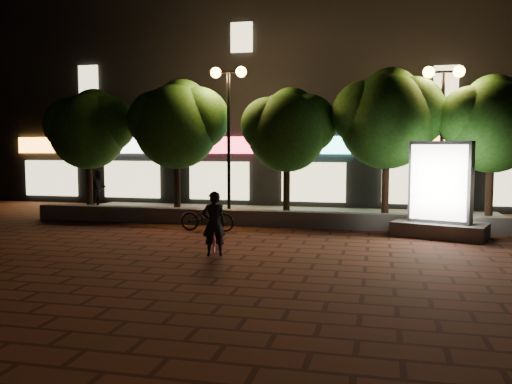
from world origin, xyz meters
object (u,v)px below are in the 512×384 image
(tree_far_left, at_px, (90,126))
(rider, at_px, (214,224))
(tree_mid, at_px, (289,127))
(ad_kiosk, at_px, (440,199))
(tree_right, at_px, (389,115))
(tree_far_right, at_px, (494,120))
(street_lamp_left, at_px, (229,103))
(scooter_parked, at_px, (207,217))
(tree_left, at_px, (178,121))
(street_lamp_right, at_px, (443,104))
(scooter_pink, at_px, (215,231))
(pedestrian, at_px, (99,188))

(tree_far_left, bearing_deg, rider, -42.60)
(tree_mid, xyz_separation_m, ad_kiosk, (4.73, -2.37, -2.12))
(tree_mid, height_order, tree_right, tree_right)
(tree_far_right, height_order, rider, tree_far_right)
(tree_mid, height_order, ad_kiosk, tree_mid)
(street_lamp_left, height_order, scooter_parked, street_lamp_left)
(tree_right, distance_m, rider, 7.93)
(tree_left, relative_size, scooter_parked, 2.90)
(street_lamp_right, height_order, scooter_parked, street_lamp_right)
(tree_far_left, distance_m, scooter_parked, 6.83)
(ad_kiosk, relative_size, scooter_pink, 1.77)
(street_lamp_right, distance_m, ad_kiosk, 3.51)
(tree_mid, height_order, tree_far_right, tree_far_right)
(tree_far_right, bearing_deg, tree_far_left, -180.00)
(tree_far_left, height_order, tree_left, tree_left)
(tree_mid, relative_size, tree_far_right, 0.95)
(street_lamp_right, distance_m, pedestrian, 13.47)
(ad_kiosk, bearing_deg, scooter_parked, -175.78)
(tree_far_right, bearing_deg, tree_mid, -180.00)
(street_lamp_right, relative_size, scooter_parked, 2.95)
(tree_right, relative_size, street_lamp_left, 0.98)
(tree_mid, height_order, pedestrian, tree_mid)
(tree_left, xyz_separation_m, pedestrian, (-4.05, 1.54, -2.60))
(tree_far_left, relative_size, ad_kiosk, 1.67)
(rider, xyz_separation_m, scooter_parked, (-1.28, 3.38, -0.32))
(pedestrian, bearing_deg, tree_left, -101.70)
(tree_far_right, relative_size, scooter_parked, 2.82)
(rider, bearing_deg, scooter_pink, -96.42)
(scooter_pink, bearing_deg, rider, -88.83)
(tree_left, xyz_separation_m, street_lamp_left, (1.95, -0.26, 0.58))
(street_lamp_right, xyz_separation_m, ad_kiosk, (-0.22, -2.11, -2.80))
(tree_right, distance_m, ad_kiosk, 3.71)
(scooter_parked, bearing_deg, scooter_pink, -156.52)
(rider, bearing_deg, tree_mid, -117.62)
(tree_far_right, distance_m, scooter_parked, 9.43)
(tree_far_left, relative_size, tree_mid, 1.03)
(tree_left, relative_size, ad_kiosk, 1.76)
(tree_mid, bearing_deg, tree_right, 0.00)
(pedestrian, bearing_deg, tree_mid, -91.74)
(tree_left, distance_m, ad_kiosk, 9.34)
(rider, xyz_separation_m, pedestrian, (-7.34, 7.78, 0.08))
(tree_mid, distance_m, ad_kiosk, 5.70)
(street_lamp_right, distance_m, scooter_pink, 8.60)
(ad_kiosk, bearing_deg, scooter_pink, -150.33)
(tree_far_right, relative_size, street_lamp_right, 0.96)
(street_lamp_left, bearing_deg, street_lamp_right, 0.00)
(street_lamp_left, height_order, ad_kiosk, street_lamp_left)
(tree_far_left, height_order, pedestrian, tree_far_left)
(tree_far_left, xyz_separation_m, tree_far_right, (14.00, 0.00, 0.08))
(tree_mid, relative_size, ad_kiosk, 1.62)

